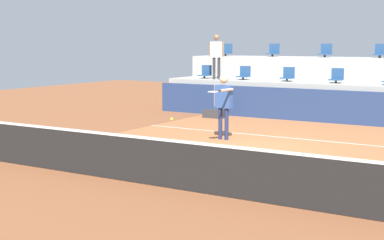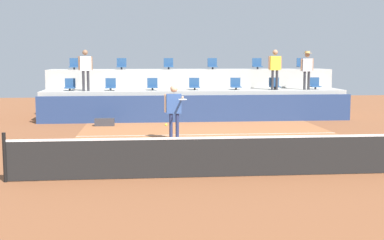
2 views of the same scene
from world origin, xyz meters
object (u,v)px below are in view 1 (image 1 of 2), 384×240
object	(u,v)px
stadium_chair_lower_mid_left	(288,75)
equipment_bag	(213,114)
tennis_ball	(172,119)
stadium_chair_upper_left	(273,51)
stadium_chair_upper_mid_left	(326,52)
stadium_chair_upper_mid_right	(380,52)
stadium_chair_lower_center	(337,77)
spectator_in_grey	(217,52)
stadium_chair_lower_far_left	(206,73)
stadium_chair_lower_left	(244,74)
stadium_chair_upper_far_left	(226,51)
tennis_player	(223,100)

from	to	relation	value
stadium_chair_lower_mid_left	equipment_bag	world-z (taller)	stadium_chair_lower_mid_left
tennis_ball	stadium_chair_upper_left	bearing A→B (deg)	99.13
stadium_chair_upper_mid_left	stadium_chair_upper_mid_right	distance (m)	2.06
stadium_chair_lower_mid_left	stadium_chair_lower_center	distance (m)	1.82
stadium_chair_upper_mid_left	stadium_chair_lower_center	bearing A→B (deg)	-60.33
tennis_ball	equipment_bag	bearing A→B (deg)	109.82
stadium_chair_upper_mid_right	stadium_chair_upper_left	bearing A→B (deg)	180.00
spectator_in_grey	stadium_chair_upper_mid_right	bearing A→B (deg)	21.21
stadium_chair_lower_mid_left	stadium_chair_lower_far_left	bearing A→B (deg)	180.00
stadium_chair_lower_left	stadium_chair_upper_far_left	bearing A→B (deg)	133.81
tennis_ball	equipment_bag	xyz separation A→B (m)	(-2.12, 5.89, -0.63)
spectator_in_grey	equipment_bag	bearing A→B (deg)	-63.94
stadium_chair_lower_far_left	stadium_chair_upper_left	distance (m)	2.91
stadium_chair_lower_center	stadium_chair_upper_left	size ratio (longest dim) A/B	1.00
stadium_chair_lower_mid_left	stadium_chair_upper_mid_left	distance (m)	2.14
stadium_chair_lower_far_left	stadium_chair_lower_left	size ratio (longest dim) A/B	1.00
stadium_chair_lower_center	stadium_chair_lower_mid_left	bearing A→B (deg)	180.00
stadium_chair_upper_left	tennis_ball	bearing A→B (deg)	-80.87
stadium_chair_lower_far_left	tennis_player	distance (m)	7.28
stadium_chair_upper_left	spectator_in_grey	distance (m)	2.60
stadium_chair_upper_left	tennis_player	bearing A→B (deg)	-76.11
stadium_chair_lower_center	spectator_in_grey	size ratio (longest dim) A/B	0.30
stadium_chair_upper_far_left	stadium_chair_upper_mid_left	size ratio (longest dim) A/B	1.00
stadium_chair_lower_center	spectator_in_grey	bearing A→B (deg)	-175.23
stadium_chair_upper_mid_right	stadium_chair_lower_center	bearing A→B (deg)	-119.80
stadium_chair_upper_far_left	stadium_chair_upper_mid_right	bearing A→B (deg)	0.00
tennis_player	stadium_chair_lower_center	bearing A→B (deg)	78.29
stadium_chair_lower_center	stadium_chair_upper_mid_left	xyz separation A→B (m)	(-1.03, 1.80, 0.85)
tennis_player	stadium_chair_upper_left	bearing A→B (deg)	103.89
stadium_chair_lower_far_left	tennis_ball	xyz separation A→B (m)	(3.70, -8.05, -0.69)
stadium_chair_lower_far_left	stadium_chair_lower_mid_left	bearing A→B (deg)	0.00
stadium_chair_lower_center	stadium_chair_lower_left	bearing A→B (deg)	180.00
equipment_bag	stadium_chair_lower_center	bearing A→B (deg)	29.99
stadium_chair_lower_far_left	spectator_in_grey	size ratio (longest dim) A/B	0.30
stadium_chair_upper_far_left	tennis_player	xyz separation A→B (m)	(4.08, -7.84, -1.21)
stadium_chair_upper_mid_right	stadium_chair_upper_far_left	bearing A→B (deg)	180.00
stadium_chair_lower_left	tennis_player	world-z (taller)	tennis_player
stadium_chair_lower_far_left	tennis_ball	distance (m)	8.88
stadium_chair_upper_mid_right	spectator_in_grey	distance (m)	6.04
stadium_chair_upper_far_left	tennis_player	world-z (taller)	stadium_chair_upper_far_left
stadium_chair_upper_far_left	equipment_bag	size ratio (longest dim) A/B	0.68
equipment_bag	tennis_ball	bearing A→B (deg)	-70.18
stadium_chair_lower_center	equipment_bag	distance (m)	4.50
stadium_chair_upper_mid_left	stadium_chair_upper_mid_right	xyz separation A→B (m)	(2.06, 0.00, 0.00)
stadium_chair_lower_far_left	tennis_player	size ratio (longest dim) A/B	0.29
stadium_chair_lower_mid_left	stadium_chair_upper_left	world-z (taller)	stadium_chair_upper_left
stadium_chair_lower_left	stadium_chair_lower_mid_left	bearing A→B (deg)	0.00
stadium_chair_upper_left	stadium_chair_upper_mid_right	size ratio (longest dim) A/B	1.00
equipment_bag	stadium_chair_upper_mid_right	bearing A→B (deg)	39.70
stadium_chair_upper_left	stadium_chair_upper_mid_right	bearing A→B (deg)	0.00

